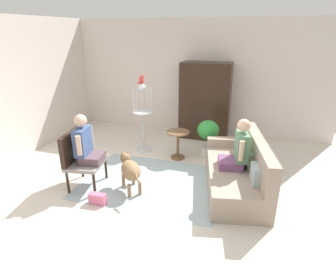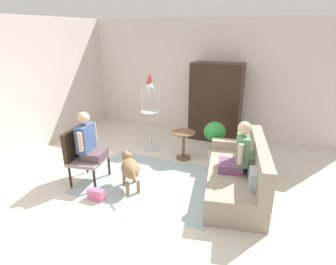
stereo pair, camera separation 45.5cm
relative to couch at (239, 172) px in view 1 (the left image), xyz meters
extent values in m
plane|color=beige|center=(-1.37, -0.26, -0.31)|extent=(7.48, 7.48, 0.00)
cube|color=silver|center=(-1.37, 2.69, 1.12)|extent=(6.83, 0.12, 2.86)
cube|color=silver|center=(-4.54, 0.04, 1.12)|extent=(0.12, 6.38, 2.86)
cube|color=#9EB2B7|center=(-1.48, -0.24, -0.30)|extent=(2.45, 1.84, 0.01)
cube|color=gray|center=(-0.06, -0.03, -0.10)|extent=(1.23, 2.05, 0.42)
cube|color=gray|center=(0.28, 0.03, 0.35)|extent=(0.54, 1.92, 0.49)
cube|color=gray|center=(-0.23, 0.82, 0.20)|extent=(0.90, 0.34, 0.17)
cube|color=#9EB2B7|center=(0.24, -0.46, 0.25)|extent=(0.16, 0.33, 0.28)
cube|color=gray|center=(0.14, 0.06, 0.25)|extent=(0.16, 0.35, 0.28)
cylinder|color=black|center=(-2.34, -0.33, -0.10)|extent=(0.04, 0.04, 0.41)
cylinder|color=black|center=(-2.25, -0.89, -0.10)|extent=(0.04, 0.04, 0.41)
cylinder|color=black|center=(-2.79, -0.41, -0.10)|extent=(0.04, 0.04, 0.41)
cylinder|color=black|center=(-2.70, -0.96, -0.10)|extent=(0.04, 0.04, 0.41)
cube|color=gray|center=(-2.52, -0.65, 0.13)|extent=(0.66, 0.74, 0.06)
cube|color=black|center=(-2.75, -0.69, 0.42)|extent=(0.18, 0.67, 0.52)
cube|color=#75456F|center=(-0.15, -0.05, 0.18)|extent=(0.45, 0.45, 0.14)
cube|color=#598C66|center=(0.01, -0.02, 0.49)|extent=(0.25, 0.41, 0.47)
sphere|color=#DDB293|center=(0.01, -0.02, 0.85)|extent=(0.21, 0.21, 0.21)
cylinder|color=#DDB293|center=(0.01, -0.26, 0.51)|extent=(0.08, 0.08, 0.33)
cylinder|color=#DDB293|center=(-0.08, 0.20, 0.51)|extent=(0.08, 0.08, 0.33)
cube|color=#5D464E|center=(-2.40, -0.63, 0.23)|extent=(0.40, 0.44, 0.14)
cube|color=#3F598C|center=(-2.54, -0.65, 0.53)|extent=(0.24, 0.41, 0.46)
sphere|color=#DDB293|center=(-2.54, -0.65, 0.89)|extent=(0.21, 0.21, 0.21)
cylinder|color=#DDB293|center=(-2.54, -0.41, 0.55)|extent=(0.08, 0.08, 0.32)
cylinder|color=#DDB293|center=(-2.46, -0.88, 0.55)|extent=(0.08, 0.08, 0.32)
cylinder|color=brown|center=(-1.30, 0.88, 0.28)|extent=(0.48, 0.48, 0.02)
cylinder|color=brown|center=(-1.30, 0.88, -0.02)|extent=(0.06, 0.06, 0.58)
cylinder|color=brown|center=(-1.30, 0.88, -0.29)|extent=(0.30, 0.30, 0.03)
ellipsoid|color=olive|center=(-1.72, -0.59, 0.08)|extent=(0.56, 0.59, 0.30)
sphere|color=olive|center=(-1.92, -0.35, 0.17)|extent=(0.19, 0.19, 0.19)
cone|color=olive|center=(-1.96, -0.38, 0.26)|extent=(0.06, 0.06, 0.06)
cone|color=olive|center=(-1.89, -0.32, 0.26)|extent=(0.06, 0.06, 0.06)
cylinder|color=olive|center=(-1.51, -0.84, 0.12)|extent=(0.14, 0.16, 0.10)
cylinder|color=olive|center=(-1.91, -0.51, -0.19)|extent=(0.06, 0.06, 0.23)
cylinder|color=olive|center=(-1.77, -0.39, -0.19)|extent=(0.06, 0.06, 0.23)
cylinder|color=olive|center=(-1.68, -0.78, -0.19)|extent=(0.06, 0.06, 0.23)
cylinder|color=olive|center=(-1.54, -0.66, -0.19)|extent=(0.06, 0.06, 0.23)
cylinder|color=silver|center=(-2.15, 1.07, -0.29)|extent=(0.36, 0.36, 0.03)
cylinder|color=silver|center=(-2.15, 1.07, 0.13)|extent=(0.04, 0.04, 0.88)
cylinder|color=silver|center=(-2.15, 1.07, 0.58)|extent=(0.42, 0.42, 0.02)
cylinder|color=silver|center=(-1.95, 1.07, 0.85)|extent=(0.01, 0.01, 0.52)
cylinder|color=silver|center=(-1.99, 1.19, 0.85)|extent=(0.01, 0.01, 0.52)
cylinder|color=silver|center=(-2.09, 1.26, 0.85)|extent=(0.01, 0.01, 0.52)
cylinder|color=silver|center=(-2.21, 1.26, 0.85)|extent=(0.01, 0.01, 0.52)
cylinder|color=silver|center=(-2.31, 1.19, 0.85)|extent=(0.01, 0.01, 0.52)
cylinder|color=silver|center=(-2.35, 1.07, 0.85)|extent=(0.01, 0.01, 0.52)
cylinder|color=silver|center=(-2.31, 0.96, 0.85)|extent=(0.01, 0.01, 0.52)
cylinder|color=silver|center=(-2.21, 0.89, 0.85)|extent=(0.01, 0.01, 0.52)
cylinder|color=silver|center=(-2.09, 0.89, 0.85)|extent=(0.01, 0.01, 0.52)
cylinder|color=silver|center=(-1.99, 0.96, 0.85)|extent=(0.01, 0.01, 0.52)
sphere|color=silver|center=(-2.15, 1.07, 1.11)|extent=(0.17, 0.17, 0.17)
ellipsoid|color=red|center=(-2.15, 1.07, 1.28)|extent=(0.09, 0.10, 0.17)
sphere|color=red|center=(-2.13, 1.07, 1.36)|extent=(0.07, 0.07, 0.07)
cone|color=#D8BF4C|center=(-2.10, 1.07, 1.36)|extent=(0.03, 0.02, 0.02)
ellipsoid|color=red|center=(-2.19, 1.07, 1.22)|extent=(0.12, 0.03, 0.04)
cylinder|color=beige|center=(-0.71, 1.14, -0.20)|extent=(0.25, 0.25, 0.22)
cylinder|color=brown|center=(-0.71, 1.14, 0.01)|extent=(0.03, 0.03, 0.20)
ellipsoid|color=#2B8A35|center=(-0.71, 1.14, 0.29)|extent=(0.45, 0.45, 0.41)
cube|color=black|center=(-0.99, 2.28, 0.62)|extent=(1.19, 0.56, 1.86)
cube|color=#D8668C|center=(-2.08, -1.10, -0.22)|extent=(0.27, 0.11, 0.18)
camera|label=1|loc=(0.04, -4.33, 2.27)|focal=29.63mm
camera|label=2|loc=(0.47, -4.17, 2.27)|focal=29.63mm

